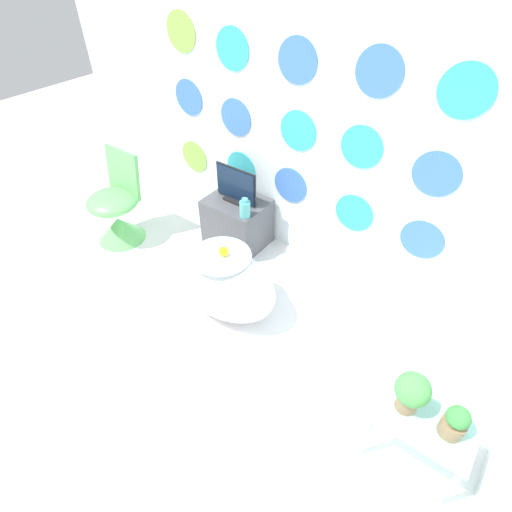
# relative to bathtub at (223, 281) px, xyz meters

# --- Properties ---
(ground_plane) EXTENTS (12.00, 12.00, 0.00)m
(ground_plane) POSITION_rel_bathtub_xyz_m (-0.03, -1.09, -0.28)
(ground_plane) COLOR white
(wall_back_dotted) EXTENTS (5.04, 0.05, 2.60)m
(wall_back_dotted) POSITION_rel_bathtub_xyz_m (-0.03, 0.99, 1.02)
(wall_back_dotted) COLOR white
(wall_back_dotted) RESTS_ON ground_plane
(bathtub) EXTENTS (0.90, 0.54, 0.56)m
(bathtub) POSITION_rel_bathtub_xyz_m (0.00, 0.00, 0.00)
(bathtub) COLOR white
(bathtub) RESTS_ON ground_plane
(rubber_duck) EXTENTS (0.07, 0.08, 0.08)m
(rubber_duck) POSITION_rel_bathtub_xyz_m (0.03, -0.00, 0.32)
(rubber_duck) COLOR yellow
(rubber_duck) RESTS_ON bathtub
(chair) EXTENTS (0.47, 0.47, 0.85)m
(chair) POSITION_rel_bathtub_xyz_m (-1.38, 0.10, -0.00)
(chair) COLOR #66C166
(chair) RESTS_ON ground_plane
(tv_cabinet) EXTENTS (0.54, 0.43, 0.46)m
(tv_cabinet) POSITION_rel_bathtub_xyz_m (-0.44, 0.72, -0.05)
(tv_cabinet) COLOR #4C4C51
(tv_cabinet) RESTS_ON ground_plane
(tv) EXTENTS (0.42, 0.12, 0.32)m
(tv) POSITION_rel_bathtub_xyz_m (-0.44, 0.72, 0.33)
(tv) COLOR black
(tv) RESTS_ON tv_cabinet
(vase) EXTENTS (0.09, 0.09, 0.17)m
(vase) POSITION_rel_bathtub_xyz_m (-0.23, 0.58, 0.26)
(vase) COLOR #51B2AD
(vase) RESTS_ON tv_cabinet
(side_table) EXTENTS (0.50, 0.31, 0.44)m
(side_table) POSITION_rel_bathtub_xyz_m (1.61, -0.29, 0.08)
(side_table) COLOR #99E0D8
(side_table) RESTS_ON ground_plane
(potted_plant_left) EXTENTS (0.18, 0.18, 0.26)m
(potted_plant_left) POSITION_rel_bathtub_xyz_m (1.49, -0.28, 0.31)
(potted_plant_left) COLOR #8C6B4C
(potted_plant_left) RESTS_ON side_table
(potted_plant_right) EXTENTS (0.12, 0.12, 0.21)m
(potted_plant_right) POSITION_rel_bathtub_xyz_m (1.72, -0.28, 0.26)
(potted_plant_right) COLOR #8C6B4C
(potted_plant_right) RESTS_ON side_table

